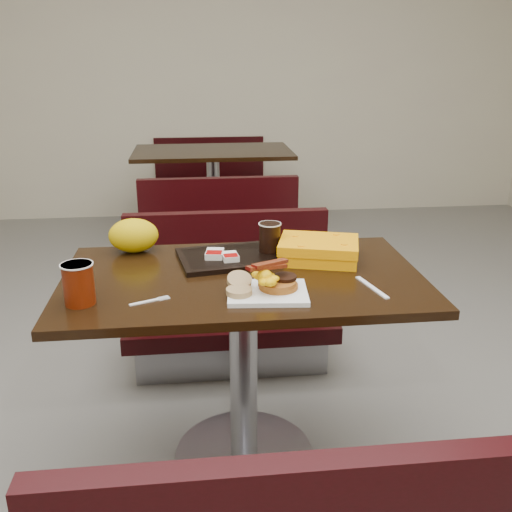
{
  "coord_description": "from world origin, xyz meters",
  "views": [
    {
      "loc": [
        -0.15,
        -1.76,
        1.45
      ],
      "look_at": [
        0.04,
        -0.01,
        0.82
      ],
      "focal_mm": 39.79,
      "sensor_mm": 36.0,
      "label": 1
    }
  ],
  "objects": [
    {
      "name": "fork",
      "position": [
        -0.31,
        -0.19,
        0.75
      ],
      "size": [
        0.12,
        0.07,
        0.0
      ],
      "primitive_type": null,
      "rotation": [
        0.0,
        0.0,
        0.39
      ],
      "color": "white",
      "rests_on": "table_near"
    },
    {
      "name": "table_far",
      "position": [
        0.0,
        2.6,
        0.38
      ],
      "size": [
        1.2,
        0.7,
        0.75
      ],
      "primitive_type": null,
      "color": "black",
      "rests_on": "floor"
    },
    {
      "name": "clamshell",
      "position": [
        0.28,
        0.12,
        0.79
      ],
      "size": [
        0.32,
        0.28,
        0.07
      ],
      "primitive_type": "cube",
      "rotation": [
        0.0,
        0.0,
        -0.27
      ],
      "color": "#FD9B04",
      "rests_on": "table_near"
    },
    {
      "name": "hashbrown_sleeve_left",
      "position": [
        -0.09,
        0.14,
        0.78
      ],
      "size": [
        0.07,
        0.09,
        0.02
      ],
      "primitive_type": "cube",
      "rotation": [
        0.0,
        0.0,
        -0.15
      ],
      "color": "silver",
      "rests_on": "tray"
    },
    {
      "name": "sausage_patty",
      "position": [
        0.12,
        -0.15,
        0.8
      ],
      "size": [
        0.09,
        0.09,
        0.01
      ],
      "primitive_type": "cylinder",
      "rotation": [
        0.0,
        0.0,
        0.23
      ],
      "color": "black",
      "rests_on": "pancake_stack"
    },
    {
      "name": "wall_back",
      "position": [
        0.0,
        3.5,
        1.4
      ],
      "size": [
        6.0,
        0.01,
        2.8
      ],
      "primitive_type": "cube",
      "color": "beige",
      "rests_on": "ground"
    },
    {
      "name": "muffin_bottom",
      "position": [
        -0.03,
        -0.19,
        0.77
      ],
      "size": [
        0.1,
        0.1,
        0.02
      ],
      "primitive_type": "cylinder",
      "rotation": [
        0.0,
        0.0,
        0.33
      ],
      "color": "tan",
      "rests_on": "platter"
    },
    {
      "name": "bench_near_n",
      "position": [
        0.0,
        0.7,
        0.36
      ],
      "size": [
        1.0,
        0.46,
        0.72
      ],
      "primitive_type": null,
      "color": "black",
      "rests_on": "floor"
    },
    {
      "name": "muffin_top",
      "position": [
        -0.02,
        -0.13,
        0.79
      ],
      "size": [
        0.09,
        0.09,
        0.04
      ],
      "primitive_type": "cylinder",
      "rotation": [
        0.38,
        0.0,
        0.18
      ],
      "color": "tan",
      "rests_on": "platter"
    },
    {
      "name": "hashbrown_sleeve_right",
      "position": [
        -0.03,
        0.11,
        0.78
      ],
      "size": [
        0.06,
        0.08,
        0.02
      ],
      "primitive_type": "cube",
      "rotation": [
        0.0,
        0.0,
        0.12
      ],
      "color": "silver",
      "rests_on": "tray"
    },
    {
      "name": "scrambled_eggs",
      "position": [
        0.05,
        -0.18,
        0.81
      ],
      "size": [
        0.1,
        0.09,
        0.04
      ],
      "primitive_type": "ellipsoid",
      "rotation": [
        0.0,
        0.0,
        -0.19
      ],
      "color": "#FFBB05",
      "rests_on": "pancake_stack"
    },
    {
      "name": "coffee_cup_far",
      "position": [
        0.12,
        0.18,
        0.82
      ],
      "size": [
        0.1,
        0.1,
        0.11
      ],
      "primitive_type": "cylinder",
      "rotation": [
        0.0,
        0.0,
        0.28
      ],
      "color": "black",
      "rests_on": "tray"
    },
    {
      "name": "coffee_cup_near",
      "position": [
        -0.5,
        -0.17,
        0.81
      ],
      "size": [
        0.11,
        0.11,
        0.13
      ],
      "primitive_type": "cylinder",
      "rotation": [
        0.0,
        0.0,
        -0.19
      ],
      "color": "#951F05",
      "rests_on": "table_near"
    },
    {
      "name": "table_near",
      "position": [
        0.0,
        0.0,
        0.38
      ],
      "size": [
        1.2,
        0.7,
        0.75
      ],
      "primitive_type": null,
      "color": "black",
      "rests_on": "floor"
    },
    {
      "name": "bench_far_n",
      "position": [
        0.0,
        3.3,
        0.36
      ],
      "size": [
        1.0,
        0.46,
        0.72
      ],
      "primitive_type": null,
      "color": "black",
      "rests_on": "floor"
    },
    {
      "name": "floor",
      "position": [
        0.0,
        0.0,
        0.0
      ],
      "size": [
        6.0,
        7.0,
        0.01
      ],
      "primitive_type": "cube",
      "color": "slate",
      "rests_on": "ground"
    },
    {
      "name": "bacon_strips",
      "position": [
        0.06,
        -0.16,
        0.84
      ],
      "size": [
        0.16,
        0.13,
        0.01
      ],
      "primitive_type": null,
      "rotation": [
        0.0,
        0.0,
        0.52
      ],
      "color": "#4A0505",
      "rests_on": "scrambled_eggs"
    },
    {
      "name": "tray",
      "position": [
        -0.03,
        0.15,
        0.76
      ],
      "size": [
        0.41,
        0.32,
        0.02
      ],
      "primitive_type": "cube",
      "rotation": [
        0.0,
        0.0,
        0.16
      ],
      "color": "black",
      "rests_on": "table_near"
    },
    {
      "name": "condiment_ketchup",
      "position": [
        -0.03,
        0.1,
        0.76
      ],
      "size": [
        0.04,
        0.04,
        0.01
      ],
      "primitive_type": "cube",
      "rotation": [
        0.0,
        0.0,
        -0.1
      ],
      "color": "#8C0504",
      "rests_on": "table_near"
    },
    {
      "name": "paper_bag",
      "position": [
        -0.38,
        0.28,
        0.81
      ],
      "size": [
        0.2,
        0.16,
        0.13
      ],
      "primitive_type": "ellipsoid",
      "rotation": [
        0.0,
        0.0,
        -0.17
      ],
      "color": "#DEC107",
      "rests_on": "table_near"
    },
    {
      "name": "bench_far_s",
      "position": [
        0.0,
        1.9,
        0.36
      ],
      "size": [
        1.0,
        0.46,
        0.72
      ],
      "primitive_type": null,
      "color": "black",
      "rests_on": "floor"
    },
    {
      "name": "knife",
      "position": [
        0.4,
        -0.16,
        0.75
      ],
      "size": [
        0.06,
        0.18,
        0.0
      ],
      "primitive_type": "cube",
      "rotation": [
        0.0,
        0.0,
        -1.34
      ],
      "color": "white",
      "rests_on": "table_near"
    },
    {
      "name": "platter",
      "position": [
        0.06,
        -0.17,
        0.76
      ],
      "size": [
        0.26,
        0.21,
        0.01
      ],
      "primitive_type": "cube",
      "rotation": [
        0.0,
        0.0,
        -0.09
      ],
      "color": "white",
      "rests_on": "table_near"
    },
    {
      "name": "pancake_stack",
      "position": [
        0.1,
        -0.15,
        0.78
      ],
      "size": [
        0.15,
        0.15,
        0.03
      ],
      "primitive_type": "cylinder",
      "rotation": [
        0.0,
        0.0,
        -0.23
      ],
      "color": "#A94C1C",
      "rests_on": "platter"
    }
  ]
}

